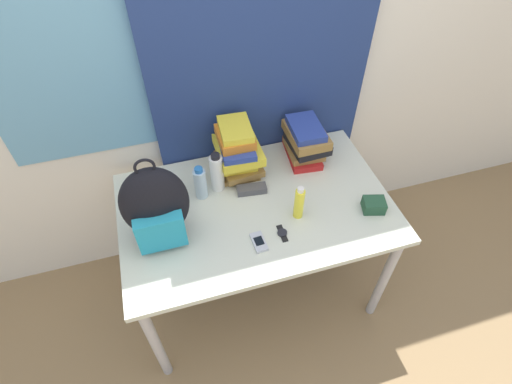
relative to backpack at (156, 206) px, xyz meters
The scene contains 14 objects.
ground_plane 1.13m from the backpack, 39.52° to the right, with size 12.00×12.00×0.00m, color #8C704C.
wall_back 0.77m from the backpack, 49.97° to the left, with size 6.00×0.06×2.50m.
curtain_blue 0.85m from the backpack, 37.90° to the left, with size 1.13×0.04×2.50m.
desk 0.54m from the backpack, ahead, with size 1.33×0.84×0.77m.
backpack is the anchor object (origin of this frame).
book_stack_left 0.54m from the backpack, 34.91° to the left, with size 0.24×0.28×0.29m.
book_stack_center 0.88m from the backpack, 20.71° to the left, with size 0.21×0.29×0.22m.
water_bottle 0.31m from the backpack, 39.59° to the left, with size 0.06×0.06×0.19m.
sports_bottle 0.39m from the backpack, 34.29° to the left, with size 0.07×0.07×0.23m.
sunscreen_bottle 0.65m from the backpack, ahead, with size 0.05×0.05×0.19m.
cell_phone 0.48m from the backpack, 23.62° to the right, with size 0.06×0.11×0.02m.
sunglasses_case 0.52m from the backpack, 16.12° to the left, with size 0.16×0.07×0.04m.
camera_pouch 1.03m from the backpack, ahead, with size 0.12×0.11×0.06m.
wristwatch 0.58m from the backpack, 16.76° to the right, with size 0.04×0.10×0.01m.
Camera 1 is at (-0.37, -0.81, 2.26)m, focal length 28.00 mm.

